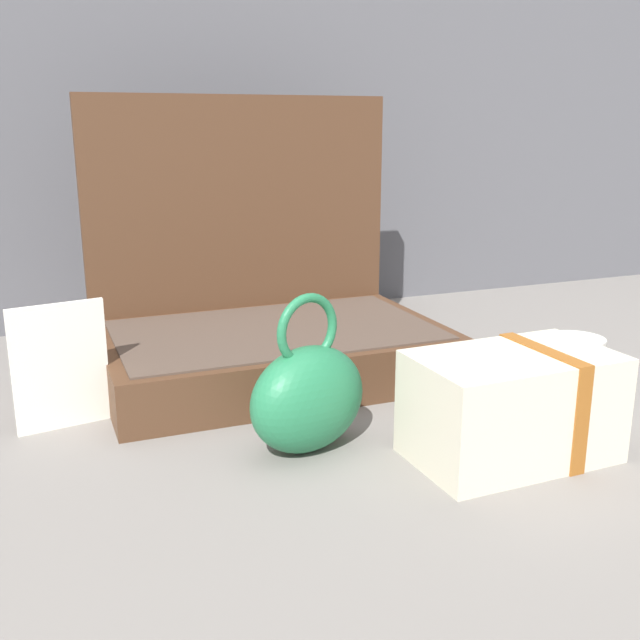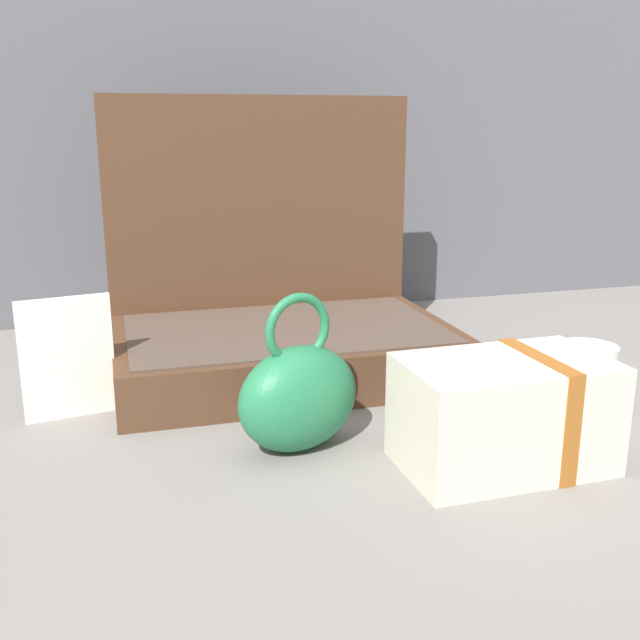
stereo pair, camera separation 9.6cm
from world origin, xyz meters
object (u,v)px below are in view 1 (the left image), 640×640
at_px(open_suitcase, 264,314).
at_px(teal_pouch_handbag, 308,396).
at_px(info_card_left, 60,367).
at_px(cream_toiletry_bag, 514,406).
at_px(coffee_mug, 572,369).

distance_m(open_suitcase, teal_pouch_handbag, 0.32).
xyz_separation_m(open_suitcase, teal_pouch_handbag, (-0.05, -0.31, -0.02)).
bearing_deg(info_card_left, open_suitcase, 12.13).
bearing_deg(info_card_left, cream_toiletry_bag, -41.25).
bearing_deg(coffee_mug, cream_toiletry_bag, -147.40).
bearing_deg(cream_toiletry_bag, info_card_left, 149.30).
height_order(teal_pouch_handbag, coffee_mug, teal_pouch_handbag).
xyz_separation_m(teal_pouch_handbag, info_card_left, (-0.27, 0.18, 0.01)).
bearing_deg(open_suitcase, teal_pouch_handbag, -98.44).
relative_size(coffee_mug, info_card_left, 0.71).
bearing_deg(cream_toiletry_bag, teal_pouch_handbag, 153.87).
xyz_separation_m(cream_toiletry_bag, info_card_left, (-0.49, 0.29, 0.02)).
relative_size(open_suitcase, teal_pouch_handbag, 2.66).
bearing_deg(teal_pouch_handbag, coffee_mug, 2.06).
relative_size(open_suitcase, info_card_left, 3.13).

